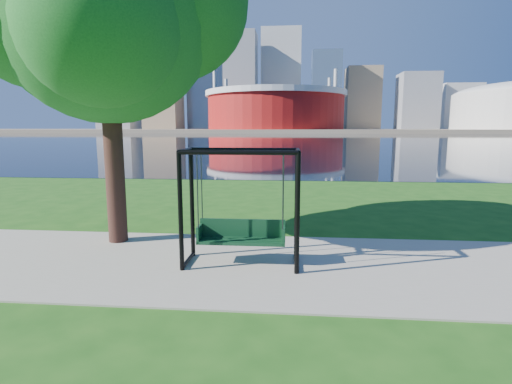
# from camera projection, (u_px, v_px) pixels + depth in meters

# --- Properties ---
(ground) EXTENTS (900.00, 900.00, 0.00)m
(ground) POSITION_uv_depth(u_px,v_px,m) (253.00, 257.00, 8.11)
(ground) COLOR #1E5114
(ground) RESTS_ON ground
(path) EXTENTS (120.00, 4.00, 0.03)m
(path) POSITION_uv_depth(u_px,v_px,m) (251.00, 264.00, 7.62)
(path) COLOR #9E937F
(path) RESTS_ON ground
(river) EXTENTS (900.00, 180.00, 0.02)m
(river) POSITION_uv_depth(u_px,v_px,m) (290.00, 138.00, 108.40)
(river) COLOR black
(river) RESTS_ON ground
(far_bank) EXTENTS (900.00, 228.00, 2.00)m
(far_bank) POSITION_uv_depth(u_px,v_px,m) (292.00, 130.00, 308.82)
(far_bank) COLOR #937F60
(far_bank) RESTS_ON ground
(stadium) EXTENTS (83.00, 83.00, 32.00)m
(stadium) POSITION_uv_depth(u_px,v_px,m) (276.00, 109.00, 237.84)
(stadium) COLOR maroon
(stadium) RESTS_ON far_bank
(skyline) EXTENTS (392.00, 66.00, 96.50)m
(skyline) POSITION_uv_depth(u_px,v_px,m) (288.00, 86.00, 316.87)
(skyline) COLOR gray
(skyline) RESTS_ON far_bank
(swing) EXTENTS (2.17, 0.95, 2.22)m
(swing) POSITION_uv_depth(u_px,v_px,m) (241.00, 210.00, 7.47)
(swing) COLOR black
(swing) RESTS_ON ground
(park_tree) EXTENTS (5.92, 5.34, 7.35)m
(park_tree) POSITION_uv_depth(u_px,v_px,m) (104.00, 8.00, 8.43)
(park_tree) COLOR black
(park_tree) RESTS_ON ground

